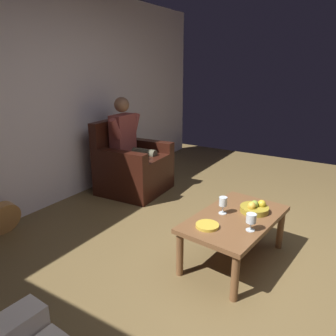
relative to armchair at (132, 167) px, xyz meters
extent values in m
plane|color=brown|center=(0.78, 2.14, -0.34)|extent=(7.19, 7.19, 0.00)
cube|color=silver|center=(0.78, -0.60, 0.96)|extent=(6.39, 0.06, 2.60)
cube|color=black|center=(0.00, 0.04, -0.13)|extent=(0.88, 0.85, 0.41)
cube|color=black|center=(-0.01, 0.10, 0.13)|extent=(0.59, 0.71, 0.10)
cube|color=black|center=(-0.35, 0.02, 0.20)|extent=(0.19, 0.81, 0.24)
cube|color=black|center=(0.34, 0.06, 0.20)|extent=(0.19, 0.81, 0.24)
cube|color=black|center=(0.02, -0.30, 0.36)|extent=(0.83, 0.17, 0.56)
cube|color=brown|center=(0.01, -0.13, 0.44)|extent=(0.39, 0.20, 0.54)
sphere|color=brown|center=(0.01, -0.13, 0.84)|extent=(0.20, 0.20, 0.20)
cylinder|color=#504E3C|center=(-0.12, 0.08, 0.19)|extent=(0.16, 0.44, 0.13)
cylinder|color=#504E3C|center=(-0.13, 0.30, -0.08)|extent=(0.12, 0.12, 0.51)
cylinder|color=brown|center=(-0.21, -0.09, 0.56)|extent=(0.21, 0.10, 0.29)
cylinder|color=#504E3C|center=(0.11, 0.09, 0.19)|extent=(0.16, 0.44, 0.13)
cylinder|color=#504E3C|center=(0.09, 0.31, -0.08)|extent=(0.12, 0.12, 0.51)
cylinder|color=brown|center=(0.22, -0.07, 0.56)|extent=(0.21, 0.10, 0.29)
cube|color=brown|center=(0.87, 1.80, 0.07)|extent=(1.08, 0.71, 0.04)
cylinder|color=brown|center=(0.44, 2.10, -0.14)|extent=(0.06, 0.06, 0.39)
cylinder|color=brown|center=(1.36, 1.99, -0.14)|extent=(0.06, 0.06, 0.39)
cylinder|color=brown|center=(0.39, 1.61, -0.14)|extent=(0.06, 0.06, 0.39)
cylinder|color=brown|center=(1.30, 1.50, -0.14)|extent=(0.06, 0.06, 0.39)
cylinder|color=#BB8044|center=(1.66, -0.39, -0.16)|extent=(0.34, 0.17, 0.36)
cylinder|color=black|center=(1.66, -0.34, -0.14)|extent=(0.10, 0.03, 0.09)
cylinder|color=silver|center=(0.87, 1.68, 0.09)|extent=(0.07, 0.07, 0.01)
cylinder|color=silver|center=(0.87, 1.68, 0.13)|extent=(0.01, 0.01, 0.07)
cylinder|color=silver|center=(0.87, 1.68, 0.21)|extent=(0.07, 0.07, 0.08)
cylinder|color=#590C19|center=(0.87, 1.68, 0.18)|extent=(0.06, 0.06, 0.03)
cylinder|color=silver|center=(1.04, 1.98, 0.09)|extent=(0.07, 0.07, 0.01)
cylinder|color=silver|center=(1.04, 1.98, 0.13)|extent=(0.01, 0.01, 0.06)
cylinder|color=silver|center=(1.04, 1.98, 0.20)|extent=(0.08, 0.08, 0.07)
cylinder|color=#590C19|center=(1.04, 1.98, 0.18)|extent=(0.07, 0.07, 0.03)
cylinder|color=olive|center=(0.69, 1.91, 0.12)|extent=(0.25, 0.25, 0.05)
sphere|color=gold|center=(0.73, 1.89, 0.16)|extent=(0.07, 0.07, 0.07)
sphere|color=gold|center=(0.65, 1.96, 0.16)|extent=(0.07, 0.07, 0.07)
sphere|color=olive|center=(0.69, 1.90, 0.16)|extent=(0.07, 0.07, 0.07)
cylinder|color=gold|center=(1.17, 1.67, 0.10)|extent=(0.19, 0.19, 0.02)
camera|label=1|loc=(3.30, 2.62, 1.33)|focal=34.30mm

